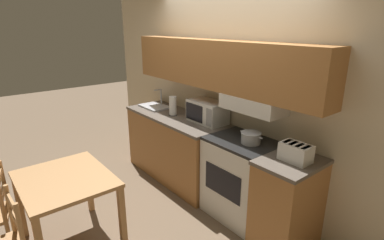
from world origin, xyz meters
The scene contains 11 objects.
ground_plane centered at (0.00, 0.00, 0.00)m, with size 16.00×16.00×0.00m, color brown.
wall_back centered at (0.02, -0.06, 1.45)m, with size 5.30×0.38×2.55m.
lower_counter_main centered at (-0.62, -0.31, 0.47)m, with size 1.67×0.64×0.93m.
lower_counter_right_stub centered at (1.21, -0.31, 0.47)m, with size 0.49×0.64×0.93m.
stove_range centered at (0.59, -0.29, 0.46)m, with size 0.75×0.59×0.93m.
cooking_pot centered at (0.70, -0.29, 0.99)m, with size 0.30×0.22×0.12m.
microwave centered at (-0.12, -0.17, 1.07)m, with size 0.51×0.30×0.28m.
toaster centered at (1.24, -0.30, 1.01)m, with size 0.28×0.18×0.17m.
sink_basin centered at (-1.15, -0.31, 0.95)m, with size 0.47×0.32×0.27m.
paper_towel_roll centered at (-0.65, -0.33, 1.06)m, with size 0.12×0.12×0.26m.
dining_table centered at (-0.14, -1.97, 0.63)m, with size 0.94×0.79×0.74m.
Camera 1 is at (2.59, -2.61, 2.13)m, focal length 28.00 mm.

